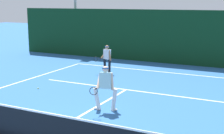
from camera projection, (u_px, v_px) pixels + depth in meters
court_line_baseline_far at (157, 71)px, 18.56m from camera, size 10.56×0.10×0.01m
court_line_service at (126, 90)px, 14.76m from camera, size 8.61×0.10×0.01m
court_line_centre at (89, 111)px, 11.92m from camera, size 0.10×6.40×0.01m
tennis_net at (30, 127)px, 9.01m from camera, size 11.57×0.09×1.11m
player_near at (105, 86)px, 11.79m from camera, size 0.92×0.90×1.66m
player_far at (107, 58)px, 18.04m from camera, size 0.95×0.85×1.55m
tennis_ball at (38, 88)px, 14.87m from camera, size 0.07×0.07×0.07m
back_fence_windscreen at (172, 37)px, 20.59m from camera, size 23.16×0.12×3.40m
light_pole at (75, 0)px, 24.30m from camera, size 0.55×0.44×6.38m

